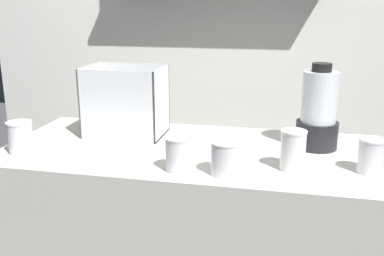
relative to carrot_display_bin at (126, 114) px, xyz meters
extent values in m
cube|color=beige|center=(0.30, -0.13, -0.54)|extent=(1.40, 0.64, 0.90)
cube|color=silver|center=(0.30, 0.64, 0.26)|extent=(2.60, 0.04, 2.50)
cube|color=white|center=(0.00, 0.00, -0.08)|extent=(0.31, 0.22, 0.01)
cube|color=white|center=(0.00, -0.11, 0.05)|extent=(0.31, 0.01, 0.28)
cube|color=white|center=(0.00, 0.11, 0.05)|extent=(0.31, 0.01, 0.28)
cube|color=white|center=(-0.15, 0.00, 0.05)|extent=(0.01, 0.22, 0.28)
cube|color=white|center=(0.15, 0.00, 0.05)|extent=(0.01, 0.22, 0.28)
cone|color=orange|center=(0.03, 0.00, -0.06)|extent=(0.07, 0.19, 0.03)
cone|color=orange|center=(0.01, 0.00, -0.06)|extent=(0.19, 0.07, 0.03)
cone|color=orange|center=(-0.03, 0.00, -0.06)|extent=(0.17, 0.07, 0.03)
cone|color=orange|center=(0.04, -0.01, -0.06)|extent=(0.16, 0.07, 0.03)
cone|color=orange|center=(0.00, 0.00, -0.03)|extent=(0.15, 0.12, 0.03)
cone|color=orange|center=(-0.06, -0.01, -0.03)|extent=(0.07, 0.15, 0.04)
cone|color=orange|center=(0.00, 0.00, -0.04)|extent=(0.18, 0.08, 0.02)
cone|color=orange|center=(-0.01, 0.01, -0.04)|extent=(0.04, 0.18, 0.03)
cone|color=orange|center=(0.03, 0.01, -0.01)|extent=(0.08, 0.16, 0.03)
cone|color=orange|center=(0.03, 0.01, -0.02)|extent=(0.15, 0.05, 0.02)
cylinder|color=black|center=(0.75, -0.01, -0.04)|extent=(0.15, 0.15, 0.10)
cylinder|color=silver|center=(0.75, -0.01, 0.11)|extent=(0.13, 0.13, 0.19)
cylinder|color=maroon|center=(0.75, -0.01, 0.03)|extent=(0.12, 0.12, 0.04)
cylinder|color=black|center=(0.75, -0.01, 0.21)|extent=(0.07, 0.07, 0.03)
cylinder|color=white|center=(-0.29, -0.30, -0.03)|extent=(0.09, 0.09, 0.11)
cylinder|color=red|center=(-0.29, -0.30, -0.05)|extent=(0.08, 0.08, 0.07)
cylinder|color=white|center=(-0.29, -0.30, 0.03)|extent=(0.09, 0.09, 0.01)
cylinder|color=white|center=(0.30, -0.35, -0.03)|extent=(0.08, 0.08, 0.11)
cylinder|color=red|center=(0.30, -0.35, -0.05)|extent=(0.07, 0.07, 0.08)
cylinder|color=white|center=(0.30, -0.35, 0.02)|extent=(0.08, 0.08, 0.01)
cylinder|color=white|center=(0.46, -0.35, -0.03)|extent=(0.09, 0.09, 0.10)
cylinder|color=yellow|center=(0.46, -0.35, -0.05)|extent=(0.08, 0.08, 0.08)
cylinder|color=white|center=(0.46, -0.35, 0.02)|extent=(0.10, 0.10, 0.01)
cylinder|color=white|center=(0.66, -0.26, -0.02)|extent=(0.08, 0.08, 0.13)
cylinder|color=red|center=(0.66, -0.26, -0.03)|extent=(0.07, 0.07, 0.10)
cylinder|color=white|center=(0.66, -0.26, 0.04)|extent=(0.08, 0.08, 0.01)
cylinder|color=white|center=(0.91, -0.24, -0.03)|extent=(0.08, 0.08, 0.11)
cylinder|color=orange|center=(0.91, -0.24, -0.05)|extent=(0.07, 0.07, 0.07)
cylinder|color=white|center=(0.91, -0.24, 0.02)|extent=(0.08, 0.08, 0.01)
camera|label=1|loc=(0.63, -1.64, 0.44)|focal=41.22mm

